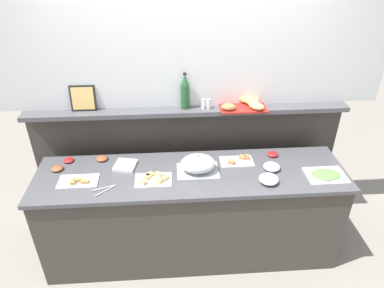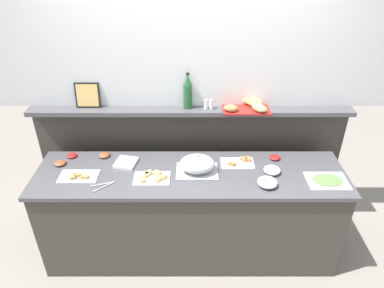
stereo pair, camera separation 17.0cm
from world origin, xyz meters
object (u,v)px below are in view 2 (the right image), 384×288
(condiment_bowl_red, at_px, (72,155))
(serving_cloche, at_px, (197,164))
(glass_bowl_medium, at_px, (267,183))
(condiment_bowl_dark, at_px, (275,157))
(condiment_bowl_cream, at_px, (104,155))
(condiment_bowl_teal, at_px, (60,163))
(wine_bottle_green, at_px, (188,92))
(pepper_shaker, at_px, (211,104))
(sandwich_platter_rear, at_px, (152,177))
(framed_picture, at_px, (88,95))
(bread_basket, at_px, (250,105))
(napkin_stack, at_px, (126,163))
(cold_cuts_platter, at_px, (327,181))
(sandwich_platter_front, at_px, (238,163))
(serving_tongs, at_px, (104,185))
(sandwich_platter_side, at_px, (79,176))
(glass_bowl_large, at_px, (272,170))
(salt_shaker, at_px, (206,104))

(condiment_bowl_red, bearing_deg, serving_cloche, -11.53)
(glass_bowl_medium, xyz_separation_m, condiment_bowl_dark, (0.13, 0.37, -0.01))
(condiment_bowl_cream, bearing_deg, glass_bowl_medium, -16.83)
(condiment_bowl_teal, bearing_deg, serving_cloche, -5.14)
(wine_bottle_green, bearing_deg, pepper_shaker, -7.04)
(sandwich_platter_rear, height_order, framed_picture, framed_picture)
(glass_bowl_medium, distance_m, bread_basket, 0.71)
(condiment_bowl_cream, relative_size, napkin_stack, 0.58)
(cold_cuts_platter, xyz_separation_m, glass_bowl_medium, (-0.48, -0.05, 0.02))
(glass_bowl_medium, relative_size, condiment_bowl_cream, 1.58)
(sandwich_platter_rear, bearing_deg, bread_basket, 31.65)
(serving_cloche, distance_m, framed_picture, 1.12)
(serving_cloche, bearing_deg, framed_picture, 154.44)
(condiment_bowl_teal, distance_m, framed_picture, 0.62)
(glass_bowl_medium, relative_size, condiment_bowl_dark, 1.68)
(serving_cloche, xyz_separation_m, glass_bowl_medium, (0.54, -0.18, -0.05))
(sandwich_platter_rear, height_order, condiment_bowl_dark, sandwich_platter_rear)
(sandwich_platter_front, xyz_separation_m, serving_tongs, (-1.08, -0.31, -0.00))
(cold_cuts_platter, height_order, condiment_bowl_cream, condiment_bowl_cream)
(glass_bowl_medium, bearing_deg, wine_bottle_green, 135.14)
(serving_cloche, xyz_separation_m, condiment_bowl_red, (-1.09, 0.22, -0.06))
(serving_tongs, bearing_deg, napkin_stack, 67.19)
(condiment_bowl_cream, bearing_deg, condiment_bowl_teal, -160.23)
(sandwich_platter_side, height_order, cold_cuts_platter, sandwich_platter_side)
(sandwich_platter_front, xyz_separation_m, glass_bowl_large, (0.26, -0.13, 0.01))
(sandwich_platter_front, height_order, glass_bowl_medium, glass_bowl_medium)
(glass_bowl_medium, height_order, framed_picture, framed_picture)
(bread_basket, bearing_deg, condiment_bowl_cream, -171.79)
(sandwich_platter_side, bearing_deg, pepper_shaker, 24.37)
(sandwich_platter_side, bearing_deg, serving_tongs, -26.20)
(serving_cloche, bearing_deg, glass_bowl_medium, -18.43)
(sandwich_platter_rear, distance_m, cold_cuts_platter, 1.38)
(sandwich_platter_side, xyz_separation_m, serving_cloche, (0.95, 0.08, 0.06))
(condiment_bowl_dark, distance_m, condiment_bowl_teal, 1.83)
(serving_tongs, distance_m, pepper_shaker, 1.12)
(condiment_bowl_red, height_order, framed_picture, framed_picture)
(sandwich_platter_front, bearing_deg, pepper_shaker, 128.20)
(bread_basket, distance_m, framed_picture, 1.40)
(glass_bowl_medium, xyz_separation_m, bread_basket, (-0.08, 0.59, 0.38))
(sandwich_platter_side, relative_size, serving_tongs, 1.72)
(condiment_bowl_dark, height_order, salt_shaker, salt_shaker)
(framed_picture, bearing_deg, wine_bottle_green, -0.90)
(sandwich_platter_rear, relative_size, serving_cloche, 0.85)
(condiment_bowl_dark, distance_m, bread_basket, 0.50)
(sandwich_platter_front, bearing_deg, salt_shaker, 133.18)
(condiment_bowl_cream, xyz_separation_m, serving_tongs, (0.08, -0.41, -0.01))
(bread_basket, height_order, framed_picture, framed_picture)
(glass_bowl_large, xyz_separation_m, wine_bottle_green, (-0.69, 0.44, 0.49))
(napkin_stack, distance_m, pepper_shaker, 0.88)
(condiment_bowl_teal, relative_size, serving_tongs, 0.54)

